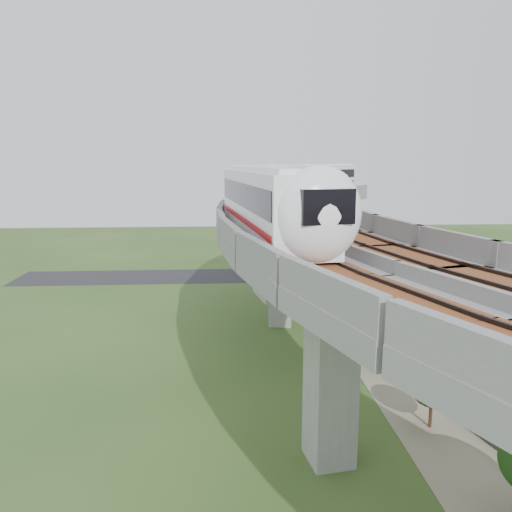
{
  "coord_description": "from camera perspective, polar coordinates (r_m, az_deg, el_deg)",
  "views": [
    {
      "loc": [
        -4.03,
        -32.24,
        14.28
      ],
      "look_at": [
        -1.73,
        3.66,
        7.5
      ],
      "focal_mm": 35.0,
      "sensor_mm": 36.0,
      "label": 1
    }
  ],
  "objects": [
    {
      "name": "ground",
      "position": [
        35.49,
        3.25,
        -13.07
      ],
      "size": [
        160.0,
        160.0,
        0.0
      ],
      "primitive_type": "plane",
      "color": "#2D4D1F",
      "rests_on": "ground"
    },
    {
      "name": "dirt_lot",
      "position": [
        37.99,
        25.65,
        -12.48
      ],
      "size": [
        18.0,
        26.0,
        0.04
      ],
      "primitive_type": "cube",
      "color": "gray",
      "rests_on": "ground"
    },
    {
      "name": "asphalt_road",
      "position": [
        63.98,
        0.04,
        -2.21
      ],
      "size": [
        60.0,
        8.0,
        0.03
      ],
      "primitive_type": "cube",
      "color": "#232326",
      "rests_on": "ground"
    },
    {
      "name": "viaduct",
      "position": [
        33.6,
        9.93,
        1.56
      ],
      "size": [
        19.58,
        73.98,
        11.4
      ],
      "color": "#99968E",
      "rests_on": "ground"
    },
    {
      "name": "metro_train",
      "position": [
        47.37,
        3.91,
        8.26
      ],
      "size": [
        19.58,
        59.39,
        3.64
      ],
      "color": "white",
      "rests_on": "ground"
    },
    {
      "name": "fence",
      "position": [
        37.59,
        18.47,
        -11.0
      ],
      "size": [
        3.87,
        38.73,
        1.5
      ],
      "color": "#2D382D",
      "rests_on": "ground"
    },
    {
      "name": "tree_0",
      "position": [
        56.92,
        11.07,
        -1.94
      ],
      "size": [
        2.81,
        2.81,
        3.24
      ],
      "color": "#382314",
      "rests_on": "ground"
    },
    {
      "name": "tree_1",
      "position": [
        51.61,
        11.53,
        -3.08
      ],
      "size": [
        2.53,
        2.53,
        3.28
      ],
      "color": "#382314",
      "rests_on": "ground"
    },
    {
      "name": "tree_2",
      "position": [
        42.92,
        11.54,
        -5.4
      ],
      "size": [
        2.63,
        2.63,
        3.69
      ],
      "color": "#382314",
      "rests_on": "ground"
    },
    {
      "name": "tree_3",
      "position": [
        36.46,
        14.58,
        -8.61
      ],
      "size": [
        2.82,
        2.82,
        3.66
      ],
      "color": "#382314",
      "rests_on": "ground"
    },
    {
      "name": "tree_4",
      "position": [
        29.4,
        19.5,
        -14.16
      ],
      "size": [
        2.27,
        2.27,
        3.21
      ],
      "color": "#382314",
      "rests_on": "ground"
    },
    {
      "name": "car_dark",
      "position": [
        46.48,
        21.88,
        -7.12
      ],
      "size": [
        4.71,
        2.46,
        1.3
      ],
      "primitive_type": "imported",
      "rotation": [
        0.0,
        0.0,
        1.72
      ],
      "color": "black",
      "rests_on": "dirt_lot"
    }
  ]
}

